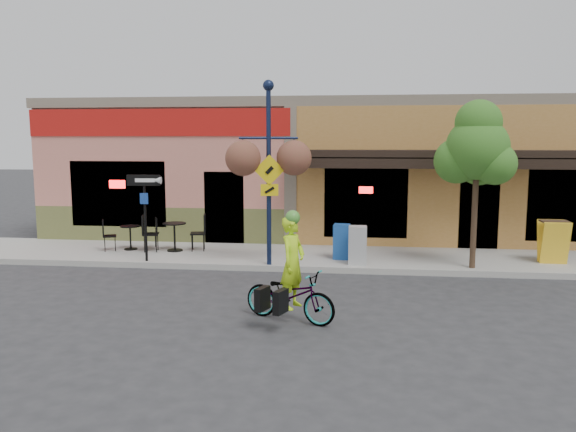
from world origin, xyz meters
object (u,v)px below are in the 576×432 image
object	(u,v)px
one_way_sign	(145,218)
newspaper_box_grey	(357,245)
building	(330,167)
bicycle	(290,296)
street_tree	(476,184)
lamp_post	(269,174)
newspaper_box_blue	(342,242)
cyclist_rider	(293,276)

from	to	relation	value
one_way_sign	newspaper_box_grey	distance (m)	5.42
building	newspaper_box_grey	xyz separation A→B (m)	(0.96, -6.55, -1.62)
one_way_sign	newspaper_box_grey	xyz separation A→B (m)	(5.38, 0.26, -0.63)
bicycle	street_tree	size ratio (longest dim) A/B	0.44
bicycle	lamp_post	size ratio (longest dim) A/B	0.39
building	street_tree	distance (m)	7.62
building	bicycle	xyz separation A→B (m)	(-0.27, -10.72, -1.78)
bicycle	one_way_sign	size ratio (longest dim) A/B	0.80
bicycle	lamp_post	world-z (taller)	lamp_post
building	street_tree	xyz separation A→B (m)	(3.74, -6.64, -0.06)
bicycle	newspaper_box_blue	distance (m)	4.83
newspaper_box_blue	bicycle	bearing A→B (deg)	-93.59
building	newspaper_box_blue	size ratio (longest dim) A/B	19.96
newspaper_box_grey	street_tree	size ratio (longest dim) A/B	0.23
cyclist_rider	lamp_post	world-z (taller)	lamp_post
street_tree	bicycle	bearing A→B (deg)	-134.54
street_tree	building	bearing A→B (deg)	119.38
lamp_post	one_way_sign	distance (m)	3.40
newspaper_box_grey	street_tree	xyz separation A→B (m)	(2.78, -0.10, 1.56)
cyclist_rider	street_tree	bearing A→B (deg)	-22.02
building	newspaper_box_grey	size ratio (longest dim) A/B	19.00
newspaper_box_blue	newspaper_box_grey	bearing A→B (deg)	-49.14
newspaper_box_blue	street_tree	distance (m)	3.62
bicycle	cyclist_rider	xyz separation A→B (m)	(0.05, 0.00, 0.36)
lamp_post	newspaper_box_blue	world-z (taller)	lamp_post
one_way_sign	newspaper_box_grey	size ratio (longest dim) A/B	2.32
lamp_post	street_tree	bearing A→B (deg)	-13.45
bicycle	newspaper_box_grey	bearing A→B (deg)	5.72
cyclist_rider	newspaper_box_blue	bearing A→B (deg)	12.90
newspaper_box_blue	newspaper_box_grey	xyz separation A→B (m)	(0.40, -0.59, 0.02)
lamp_post	newspaper_box_blue	bearing A→B (deg)	10.75
cyclist_rider	lamp_post	bearing A→B (deg)	36.74
building	cyclist_rider	bearing A→B (deg)	-91.17
lamp_post	newspaper_box_grey	bearing A→B (deg)	-7.91
cyclist_rider	newspaper_box_blue	distance (m)	4.83
building	newspaper_box_grey	distance (m)	6.81
bicycle	building	bearing A→B (deg)	20.72
lamp_post	street_tree	xyz separation A→B (m)	(4.97, 0.21, -0.22)
newspaper_box_grey	street_tree	distance (m)	3.19
cyclist_rider	one_way_sign	size ratio (longest dim) A/B	0.74
building	newspaper_box_grey	world-z (taller)	building
cyclist_rider	newspaper_box_grey	size ratio (longest dim) A/B	1.73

